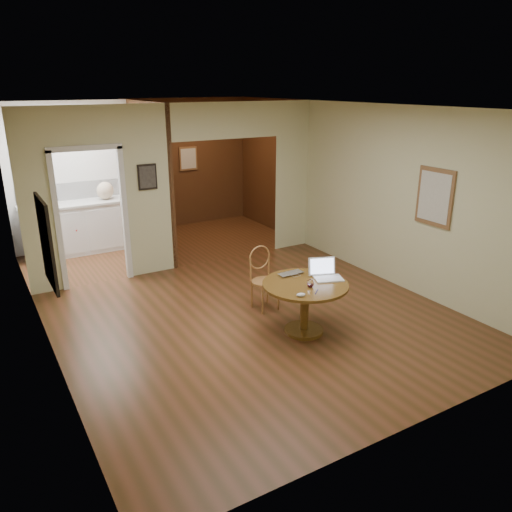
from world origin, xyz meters
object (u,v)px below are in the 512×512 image
chair (263,274)px  closed_laptop (293,275)px  dining_table (305,296)px  open_laptop (325,273)px

chair → closed_laptop: size_ratio=2.65×
dining_table → chair: bearing=94.0°
open_laptop → chair: bearing=134.8°
dining_table → open_laptop: 0.41m
dining_table → open_laptop: (0.33, 0.03, 0.24)m
chair → dining_table: bearing=-89.2°
open_laptop → closed_laptop: (-0.32, 0.26, -0.05)m
chair → open_laptop: bearing=-69.0°
chair → closed_laptop: bearing=-86.3°
chair → open_laptop: 0.98m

